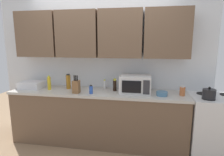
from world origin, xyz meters
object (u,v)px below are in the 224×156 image
Objects in this scene: bottle_soy_dark at (115,85)px; bottle_spice_jar at (182,91)px; bottle_yellow_mustard at (49,83)px; bottle_amber_vinegar at (68,82)px; kettle at (209,94)px; knife_block at (76,87)px; bottle_blue_cleaner at (91,90)px; microwave at (135,84)px; bowl_ceramic_small at (162,94)px; bottle_white_jar at (105,84)px; stove_range at (215,125)px; dish_rack at (32,85)px.

bottle_soy_dark is 1.36× the size of bottle_spice_jar.
bottle_amber_vinegar is (0.30, 0.11, 0.01)m from bottle_yellow_mustard.
kettle is 1.97m from knife_block.
bottle_amber_vinegar is (-0.81, 0.00, 0.03)m from bottle_soy_dark.
bottle_amber_vinegar is at bearing 153.26° from bottle_blue_cleaner.
bottle_blue_cleaner is at bearing -166.49° from microwave.
microwave is 1.46m from bottle_yellow_mustard.
knife_block is 0.63m from bottle_soy_dark.
bottle_spice_jar is (1.87, -0.11, -0.06)m from bottle_amber_vinegar.
knife_block is 1.75× the size of bowl_ceramic_small.
bottle_white_jar is (0.92, 0.23, -0.04)m from bottle_yellow_mustard.
knife_block reaches higher than microwave.
kettle is at bearing -9.53° from bottle_soy_dark.
kettle is 2.22m from bottle_amber_vinegar.
stove_range is 2.22m from knife_block.
bottle_yellow_mustard is at bearing -159.13° from bottle_amber_vinegar.
dish_rack is at bearing 179.62° from stove_range.
bottle_spice_jar is at bearing -10.09° from bottle_white_jar.
dish_rack is 2.52m from bottle_spice_jar.
dish_rack is 0.66m from bottle_amber_vinegar.
knife_block is 1.91× the size of bottle_spice_jar.
knife_block reaches higher than kettle.
knife_block reaches higher than bottle_blue_cleaner.
microwave is at bearing -19.38° from bottle_white_jar.
bottle_yellow_mustard is at bearing -166.00° from bottle_white_jar.
microwave is 2.35× the size of bottle_soy_dark.
bottle_soy_dark is at bearing 167.35° from bowl_ceramic_small.
bottle_amber_vinegar is (-0.48, 0.24, 0.06)m from bottle_blue_cleaner.
bottle_blue_cleaner is (-1.73, -0.00, -0.01)m from kettle.
microwave is at bearing 177.38° from bottle_spice_jar.
bottle_yellow_mustard is 0.93× the size of bottle_amber_vinegar.
bottle_yellow_mustard is at bearing 166.48° from knife_block.
stove_range is at bearing 0.36° from bottle_yellow_mustard.
microwave is (-1.22, 0.02, 0.59)m from stove_range.
stove_range is 2.73m from bottle_yellow_mustard.
stove_range is 0.95m from bowl_ceramic_small.
dish_rack is at bearing -173.26° from bottle_amber_vinegar.
knife_block is 0.25m from bottle_blue_cleaner.
bottle_white_jar reaches higher than stove_range.
microwave is 3.48× the size of bottle_blue_cleaner.
bottle_amber_vinegar is 1.60× the size of bottle_white_jar.
bottle_yellow_mustard reaches higher than bottle_soy_dark.
kettle is 1.29× the size of bottle_blue_cleaner.
knife_block is at bearing -175.33° from bottle_spice_jar.
microwave is (-1.05, 0.16, 0.06)m from kettle.
kettle reaches higher than bowl_ceramic_small.
stove_range is at bearing 5.29° from bowl_ceramic_small.
stove_range is 1.35m from microwave.
dish_rack is at bearing 177.55° from bowl_ceramic_small.
bottle_amber_vinegar reaches higher than bottle_spice_jar.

